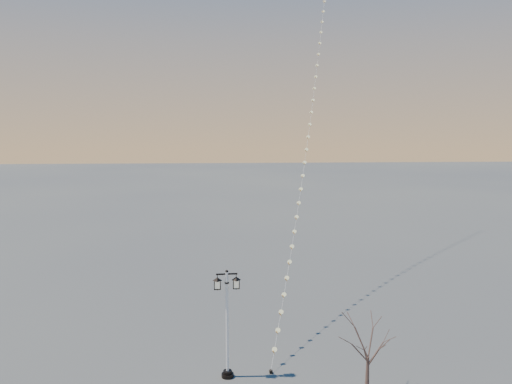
{
  "coord_description": "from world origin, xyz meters",
  "views": [
    {
      "loc": [
        -1.13,
        -22.2,
        12.99
      ],
      "look_at": [
        0.74,
        7.01,
        9.02
      ],
      "focal_mm": 34.33,
      "sensor_mm": 36.0,
      "label": 1
    }
  ],
  "objects": [
    {
      "name": "street_lamp",
      "position": [
        -1.07,
        1.82,
        3.19
      ],
      "size": [
        1.46,
        0.64,
        5.76
      ],
      "rotation": [
        0.0,
        0.0,
        0.06
      ],
      "color": "black",
      "rests_on": "ground"
    },
    {
      "name": "bare_tree",
      "position": [
        5.65,
        -0.42,
        2.53
      ],
      "size": [
        2.2,
        2.2,
        3.65
      ],
      "rotation": [
        0.0,
        0.0,
        0.19
      ],
      "color": "#4F372F",
      "rests_on": "ground"
    },
    {
      "name": "kite_train",
      "position": [
        6.24,
        19.03,
        17.56
      ],
      "size": [
        10.65,
        34.58,
        35.36
      ],
      "rotation": [
        0.0,
        0.0,
        -0.02
      ],
      "color": "black",
      "rests_on": "ground"
    }
  ]
}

